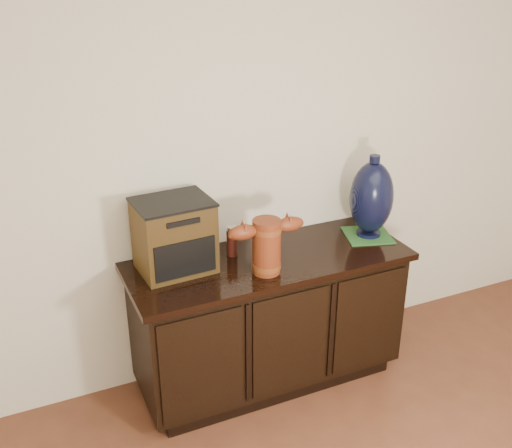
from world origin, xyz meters
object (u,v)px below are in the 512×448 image
terracotta_vessel (267,243)px  lamp_base (371,198)px  tv_radio (174,236)px  spray_can (232,241)px  sideboard (269,319)px

terracotta_vessel → lamp_base: size_ratio=0.85×
terracotta_vessel → lamp_base: 0.71m
tv_radio → spray_can: tv_radio is taller
terracotta_vessel → lamp_base: bearing=13.4°
spray_can → sideboard: bearing=-35.0°
sideboard → spray_can: size_ratio=9.07×
sideboard → spray_can: spray_can is taller
tv_radio → spray_can: (0.31, 0.02, -0.10)m
tv_radio → lamp_base: 1.08m
terracotta_vessel → lamp_base: (0.69, 0.14, 0.07)m
lamp_base → spray_can: bearing=173.1°
terracotta_vessel → spray_can: terracotta_vessel is taller
lamp_base → terracotta_vessel: bearing=-168.4°
sideboard → tv_radio: 0.73m
terracotta_vessel → spray_can: 0.26m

